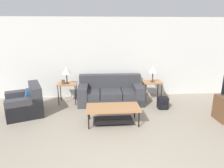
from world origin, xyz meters
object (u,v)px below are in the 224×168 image
Objects in this scene: armchair at (26,104)px; coffee_table at (113,111)px; table_lamp_right at (153,70)px; table_lamp_left at (66,71)px; couch at (111,93)px; backpack at (163,103)px; side_table_left at (67,85)px; side_table_right at (152,84)px.

armchair is 0.98× the size of coffee_table.
table_lamp_left is at bearing 180.00° from table_lamp_right.
couch is 5.83× the size of backpack.
couch reaches higher than side_table_left.
side_table_left is at bearing 180.00° from table_lamp_left.
armchair is at bearing -144.10° from side_table_left.
coffee_table is at bearing -132.62° from table_lamp_right.
table_lamp_right is (2.65, 0.00, 0.00)m from table_lamp_left.
table_lamp_right is (2.65, 0.00, 0.45)m from side_table_left.
side_table_left reaches higher than backpack.
table_lamp_right is at bearing 0.74° from couch.
couch reaches higher than armchair.
armchair is 2.52× the size of table_lamp_left.
backpack is (1.47, -0.65, -0.12)m from couch.
side_table_left is 2.65m from side_table_right.
side_table_right is at bearing 0.00° from side_table_left.
table_lamp_left is (0.00, 0.00, 0.45)m from side_table_left.
table_lamp_left reaches higher than side_table_left.
couch is at bearing 88.33° from coffee_table.
side_table_right is (2.65, 0.00, 0.00)m from side_table_left.
side_table_right is 1.86× the size of backpack.
armchair is 3.82m from table_lamp_right.
table_lamp_right reaches higher than armchair.
table_lamp_left reaches higher than backpack.
table_lamp_right is 1.48× the size of backpack.
side_table_left is 1.86× the size of backpack.
coffee_table is at bearing -17.94° from armchair.
couch is 1.36m from side_table_left.
table_lamp_left reaches higher than armchair.
backpack is at bearing -77.72° from table_lamp_right.
coffee_table is 2.56× the size of table_lamp_left.
armchair is 1.46m from table_lamp_left.
table_lamp_left is 1.48× the size of backpack.
side_table_left is 0.45m from table_lamp_left.
couch is 1.35m from side_table_right.
couch is 1.51m from table_lamp_left.
armchair is at bearing -168.62° from table_lamp_right.
side_table_right is 0.79m from backpack.
couch is 1.51m from table_lamp_right.
armchair is at bearing 162.06° from coffee_table.
backpack is at bearing 1.04° from armchair.
backpack is (0.15, -0.67, -0.85)m from table_lamp_right.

